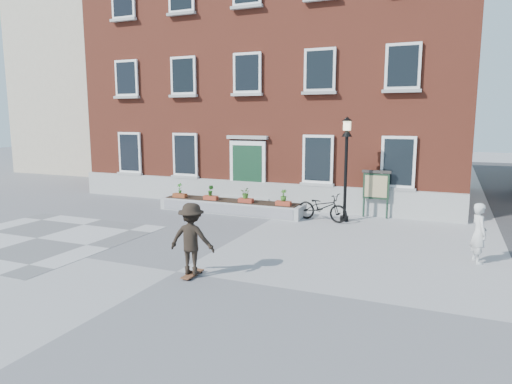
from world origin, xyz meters
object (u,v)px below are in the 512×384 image
at_px(skateboarder, 192,239).
at_px(notice_board, 376,186).
at_px(lamp_post, 346,154).
at_px(bicycle, 322,207).
at_px(bystander, 479,233).

bearing_deg(skateboarder, notice_board, 70.40).
bearing_deg(skateboarder, lamp_post, 74.46).
bearing_deg(bicycle, lamp_post, -58.64).
height_order(bicycle, lamp_post, lamp_post).
bearing_deg(notice_board, bystander, -54.21).
bearing_deg(bystander, lamp_post, 29.60).
height_order(bicycle, notice_board, notice_board).
distance_m(notice_board, skateboarder, 9.25).
height_order(bystander, lamp_post, lamp_post).
height_order(lamp_post, skateboarder, lamp_post).
bearing_deg(lamp_post, bicycle, -159.21).
xyz_separation_m(bystander, lamp_post, (-4.40, 3.66, 1.72)).
bearing_deg(lamp_post, skateboarder, -105.54).
distance_m(bicycle, notice_board, 2.37).
relative_size(lamp_post, skateboarder, 2.13).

